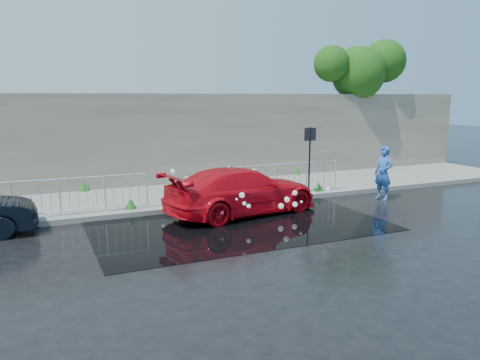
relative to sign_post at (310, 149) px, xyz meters
name	(u,v)px	position (x,y,z in m)	size (l,w,h in m)	color
ground	(235,235)	(-4.20, -3.10, -1.72)	(90.00, 90.00, 0.00)	black
pavement	(179,196)	(-4.20, 1.90, -1.65)	(30.00, 4.00, 0.15)	gray
curb	(197,207)	(-4.20, -0.10, -1.64)	(30.00, 0.25, 0.16)	gray
retaining_wall	(161,139)	(-4.20, 4.10, 0.18)	(30.00, 0.60, 3.50)	#675F57
puddle	(237,223)	(-3.70, -2.10, -1.72)	(8.00, 5.00, 0.01)	black
sign_post	(310,149)	(0.00, 0.00, 0.00)	(0.45, 0.06, 2.50)	black
tree	(362,69)	(5.52, 4.32, 3.06)	(4.84, 2.50, 6.22)	#332114
railing_left	(60,196)	(-8.20, 0.25, -0.99)	(5.05, 0.05, 1.10)	silver
railing_right	(276,179)	(-1.20, 0.25, -0.99)	(5.05, 0.05, 1.10)	silver
weeds	(178,192)	(-4.38, 1.32, -1.40)	(12.17, 3.93, 0.41)	#144E18
water_spray	(229,188)	(-3.09, -0.10, -1.10)	(3.69, 5.08, 0.98)	white
red_car	(242,191)	(-3.08, -1.10, -1.01)	(2.00, 4.91, 1.42)	red
person	(383,173)	(2.18, -1.30, -0.79)	(0.68, 0.45, 1.87)	blue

